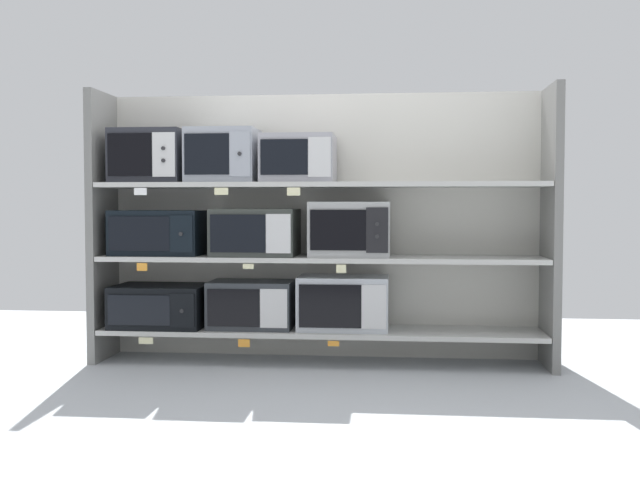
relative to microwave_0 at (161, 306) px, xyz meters
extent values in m
cube|color=#B2B7BC|center=(1.02, -1.00, -0.36)|extent=(6.74, 6.00, 0.02)
cube|color=beige|center=(1.02, 0.24, 0.51)|extent=(2.94, 0.04, 1.70)
cube|color=slate|center=(-0.38, 0.00, 0.51)|extent=(0.05, 0.43, 1.70)
cube|color=slate|center=(2.42, 0.00, 0.51)|extent=(0.05, 0.43, 1.70)
cube|color=beige|center=(1.02, 0.00, -0.15)|extent=(2.74, 0.43, 0.03)
cube|color=black|center=(0.00, 0.00, 0.00)|extent=(0.58, 0.41, 0.26)
cube|color=black|center=(-0.07, -0.21, 0.00)|extent=(0.39, 0.01, 0.19)
cube|color=black|center=(0.20, -0.21, 0.00)|extent=(0.15, 0.01, 0.21)
cylinder|color=#262628|center=(0.20, -0.22, 0.00)|extent=(0.02, 0.01, 0.02)
cube|color=#2F3339|center=(0.59, 0.00, 0.02)|extent=(0.52, 0.33, 0.30)
cube|color=black|center=(0.51, -0.17, 0.02)|extent=(0.33, 0.01, 0.23)
cube|color=silver|center=(0.76, -0.17, 0.02)|extent=(0.17, 0.01, 0.24)
cube|color=#B4BAC2|center=(1.17, 0.00, 0.03)|extent=(0.56, 0.33, 0.33)
cube|color=black|center=(1.10, -0.17, 0.03)|extent=(0.38, 0.01, 0.26)
cube|color=silver|center=(1.36, -0.16, 0.03)|extent=(0.15, 0.01, 0.27)
cube|color=beige|center=(-0.03, -0.21, -0.19)|extent=(0.09, 0.00, 0.04)
cube|color=orange|center=(0.58, -0.21, -0.19)|extent=(0.07, 0.00, 0.05)
cube|color=orange|center=(1.13, -0.21, -0.18)|extent=(0.07, 0.00, 0.03)
cube|color=beige|center=(1.02, 0.00, 0.31)|extent=(2.74, 0.43, 0.03)
cube|color=black|center=(-0.01, 0.00, 0.47)|extent=(0.56, 0.34, 0.28)
cube|color=black|center=(-0.07, -0.17, 0.47)|extent=(0.38, 0.01, 0.21)
cube|color=black|center=(0.19, -0.17, 0.47)|extent=(0.14, 0.01, 0.23)
cylinder|color=#262628|center=(0.19, -0.18, 0.47)|extent=(0.02, 0.01, 0.02)
cube|color=#303530|center=(0.62, 0.00, 0.47)|extent=(0.52, 0.40, 0.29)
cube|color=black|center=(0.55, -0.20, 0.47)|extent=(0.34, 0.01, 0.23)
cube|color=silver|center=(0.79, -0.20, 0.47)|extent=(0.15, 0.01, 0.24)
cube|color=#A2A3A2|center=(1.21, 0.00, 0.49)|extent=(0.49, 0.36, 0.34)
cube|color=black|center=(1.15, -0.18, 0.49)|extent=(0.33, 0.01, 0.24)
cube|color=black|center=(1.38, -0.18, 0.49)|extent=(0.13, 0.01, 0.27)
cylinder|color=#262628|center=(1.38, -0.19, 0.46)|extent=(0.02, 0.01, 0.02)
cylinder|color=#262628|center=(1.38, -0.19, 0.53)|extent=(0.02, 0.01, 0.02)
cube|color=orange|center=(-0.04, -0.21, 0.27)|extent=(0.07, 0.00, 0.05)
cube|color=beige|center=(0.61, -0.21, 0.27)|extent=(0.07, 0.00, 0.03)
cube|color=beige|center=(1.17, -0.21, 0.26)|extent=(0.06, 0.00, 0.05)
cube|color=beige|center=(1.02, 0.00, 0.77)|extent=(2.74, 0.43, 0.03)
cube|color=#272930|center=(-0.06, 0.00, 0.95)|extent=(0.45, 0.32, 0.34)
cube|color=black|center=(-0.13, -0.16, 0.95)|extent=(0.28, 0.01, 0.26)
cube|color=silver|center=(0.08, -0.16, 0.95)|extent=(0.14, 0.01, 0.27)
cylinder|color=#262628|center=(0.08, -0.17, 0.91)|extent=(0.02, 0.01, 0.02)
cylinder|color=#262628|center=(0.08, -0.17, 0.99)|extent=(0.02, 0.01, 0.02)
cube|color=#999EAA|center=(0.41, 0.00, 0.95)|extent=(0.43, 0.35, 0.34)
cube|color=black|center=(0.35, -0.18, 0.95)|extent=(0.28, 0.01, 0.25)
cube|color=#999EAA|center=(0.56, -0.18, 0.95)|extent=(0.13, 0.01, 0.27)
cylinder|color=#262628|center=(0.56, -0.19, 0.95)|extent=(0.02, 0.01, 0.02)
cube|color=#9C9BA4|center=(0.89, 0.00, 0.93)|extent=(0.45, 0.37, 0.29)
cube|color=black|center=(0.83, -0.19, 0.93)|extent=(0.29, 0.01, 0.21)
cube|color=silver|center=(1.04, -0.19, 0.93)|extent=(0.14, 0.01, 0.24)
cube|color=white|center=(-0.05, -0.21, 0.72)|extent=(0.08, 0.00, 0.04)
cube|color=beige|center=(0.45, -0.21, 0.72)|extent=(0.08, 0.00, 0.04)
cube|color=beige|center=(0.89, -0.21, 0.72)|extent=(0.08, 0.00, 0.05)
camera|label=1|loc=(1.47, -4.55, 0.64)|focal=41.34mm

